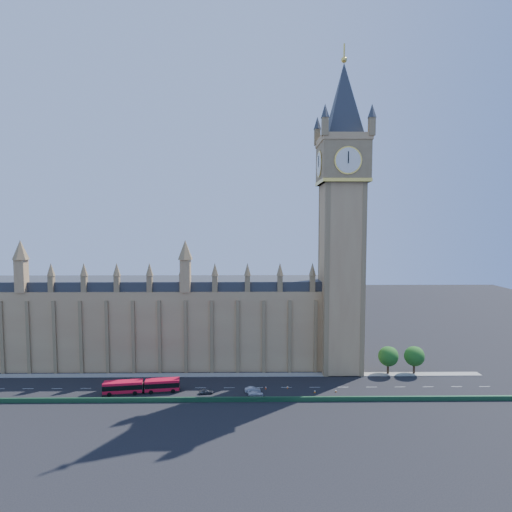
{
  "coord_description": "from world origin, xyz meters",
  "views": [
    {
      "loc": [
        10.2,
        -108.72,
        44.71
      ],
      "look_at": [
        11.59,
        10.0,
        36.26
      ],
      "focal_mm": 28.0,
      "sensor_mm": 36.0,
      "label": 1
    }
  ],
  "objects_px": {
    "red_bus": "(142,386)",
    "car_grey": "(206,391)",
    "car_white": "(256,394)",
    "car_silver": "(253,390)"
  },
  "relations": [
    {
      "from": "car_grey",
      "to": "car_white",
      "type": "height_order",
      "value": "car_grey"
    },
    {
      "from": "car_grey",
      "to": "car_white",
      "type": "distance_m",
      "value": 13.43
    },
    {
      "from": "red_bus",
      "to": "car_white",
      "type": "relative_size",
      "value": 4.94
    },
    {
      "from": "red_bus",
      "to": "car_silver",
      "type": "xyz_separation_m",
      "value": [
        30.05,
        0.11,
        -1.1
      ]
    },
    {
      "from": "red_bus",
      "to": "car_grey",
      "type": "distance_m",
      "value": 17.6
    },
    {
      "from": "red_bus",
      "to": "car_white",
      "type": "bearing_deg",
      "value": -11.48
    },
    {
      "from": "car_silver",
      "to": "car_grey",
      "type": "bearing_deg",
      "value": 90.24
    },
    {
      "from": "red_bus",
      "to": "car_grey",
      "type": "height_order",
      "value": "red_bus"
    },
    {
      "from": "car_grey",
      "to": "car_silver",
      "type": "height_order",
      "value": "car_silver"
    },
    {
      "from": "red_bus",
      "to": "car_silver",
      "type": "distance_m",
      "value": 30.07
    }
  ]
}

